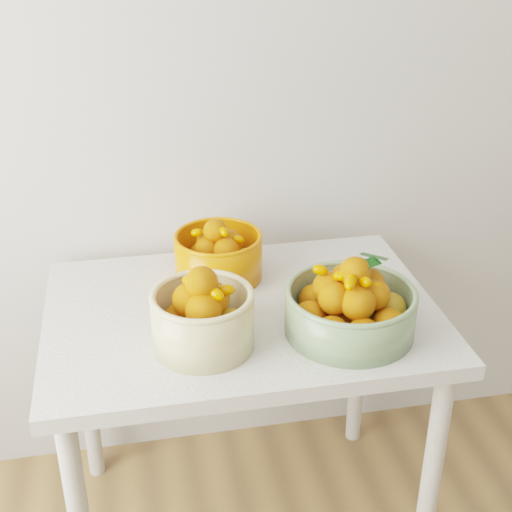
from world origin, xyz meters
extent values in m
cube|color=beige|center=(0.00, 2.00, 1.35)|extent=(4.00, 0.04, 2.70)
cube|color=silver|center=(-0.36, 1.60, 0.73)|extent=(1.00, 0.70, 0.04)
cylinder|color=silver|center=(0.08, 1.31, 0.35)|extent=(0.05, 0.05, 0.71)
cylinder|color=silver|center=(-0.80, 1.89, 0.35)|extent=(0.05, 0.05, 0.71)
cylinder|color=silver|center=(0.08, 1.89, 0.35)|extent=(0.05, 0.05, 0.71)
cylinder|color=#D9C488|center=(-0.48, 1.45, 0.82)|extent=(0.30, 0.30, 0.14)
torus|color=#D9C488|center=(-0.48, 1.45, 0.89)|extent=(0.31, 0.31, 0.02)
sphere|color=#D1660C|center=(-0.42, 1.45, 0.80)|extent=(0.08, 0.08, 0.08)
sphere|color=#D1660C|center=(-0.46, 1.51, 0.80)|extent=(0.08, 0.08, 0.08)
sphere|color=orange|center=(-0.52, 1.49, 0.80)|extent=(0.09, 0.09, 0.09)
sphere|color=orange|center=(-0.52, 1.42, 0.80)|extent=(0.08, 0.08, 0.08)
sphere|color=orange|center=(-0.46, 1.40, 0.80)|extent=(0.08, 0.08, 0.08)
sphere|color=orange|center=(-0.48, 1.45, 0.80)|extent=(0.08, 0.08, 0.08)
sphere|color=orange|center=(-0.45, 1.47, 0.87)|extent=(0.08, 0.08, 0.08)
sphere|color=orange|center=(-0.50, 1.47, 0.87)|extent=(0.08, 0.08, 0.08)
sphere|color=orange|center=(-0.48, 1.42, 0.87)|extent=(0.08, 0.08, 0.08)
sphere|color=orange|center=(-0.48, 1.46, 0.92)|extent=(0.08, 0.08, 0.08)
ellipsoid|color=#E56C00|center=(-0.47, 1.46, 0.90)|extent=(0.04, 0.05, 0.04)
ellipsoid|color=#E56C00|center=(-0.42, 1.45, 0.90)|extent=(0.04, 0.03, 0.03)
ellipsoid|color=#E56C00|center=(-0.50, 1.47, 0.91)|extent=(0.05, 0.04, 0.04)
ellipsoid|color=#E56C00|center=(-0.46, 1.45, 0.92)|extent=(0.05, 0.03, 0.04)
ellipsoid|color=#E56C00|center=(-0.45, 1.42, 0.90)|extent=(0.05, 0.05, 0.04)
cylinder|color=gray|center=(-0.12, 1.45, 0.80)|extent=(0.40, 0.40, 0.11)
torus|color=gray|center=(-0.12, 1.45, 0.86)|extent=(0.40, 0.40, 0.02)
sphere|color=#D1660C|center=(-0.02, 1.45, 0.80)|extent=(0.08, 0.08, 0.08)
sphere|color=orange|center=(-0.05, 1.52, 0.80)|extent=(0.08, 0.08, 0.08)
sphere|color=orange|center=(-0.13, 1.55, 0.80)|extent=(0.07, 0.07, 0.07)
sphere|color=orange|center=(-0.19, 1.52, 0.80)|extent=(0.08, 0.08, 0.08)
sphere|color=orange|center=(-0.22, 1.44, 0.80)|extent=(0.08, 0.08, 0.08)
sphere|color=orange|center=(-0.19, 1.37, 0.80)|extent=(0.08, 0.08, 0.08)
sphere|color=orange|center=(-0.12, 1.35, 0.80)|extent=(0.08, 0.08, 0.08)
sphere|color=orange|center=(-0.05, 1.38, 0.80)|extent=(0.08, 0.08, 0.08)
sphere|color=orange|center=(-0.12, 1.45, 0.80)|extent=(0.08, 0.08, 0.08)
sphere|color=orange|center=(-0.07, 1.47, 0.86)|extent=(0.08, 0.08, 0.08)
sphere|color=orange|center=(-0.12, 1.50, 0.86)|extent=(0.08, 0.08, 0.08)
sphere|color=orange|center=(-0.17, 1.47, 0.86)|extent=(0.08, 0.08, 0.08)
sphere|color=orange|center=(-0.17, 1.42, 0.86)|extent=(0.08, 0.08, 0.08)
sphere|color=orange|center=(-0.12, 1.39, 0.86)|extent=(0.08, 0.08, 0.08)
sphere|color=orange|center=(-0.07, 1.42, 0.86)|extent=(0.07, 0.07, 0.07)
sphere|color=orange|center=(-0.12, 1.44, 0.92)|extent=(0.08, 0.08, 0.08)
ellipsoid|color=#E56C00|center=(-0.12, 1.40, 0.89)|extent=(0.03, 0.04, 0.04)
ellipsoid|color=#E56C00|center=(-0.15, 1.46, 0.90)|extent=(0.05, 0.04, 0.04)
ellipsoid|color=#E56C00|center=(-0.14, 1.40, 0.92)|extent=(0.04, 0.05, 0.04)
ellipsoid|color=#E56C00|center=(-0.10, 1.47, 0.92)|extent=(0.05, 0.05, 0.04)
ellipsoid|color=#E56C00|center=(-0.12, 1.45, 0.92)|extent=(0.05, 0.03, 0.04)
ellipsoid|color=#E56C00|center=(-0.11, 1.39, 0.92)|extent=(0.03, 0.05, 0.04)
ellipsoid|color=#E56C00|center=(-0.19, 1.47, 0.91)|extent=(0.05, 0.04, 0.04)
ellipsoid|color=#E56C00|center=(-0.13, 1.44, 0.88)|extent=(0.04, 0.05, 0.04)
ellipsoid|color=#E56C00|center=(-0.12, 1.45, 0.89)|extent=(0.05, 0.04, 0.04)
ellipsoid|color=#E56C00|center=(-0.15, 1.44, 0.91)|extent=(0.04, 0.04, 0.03)
ellipsoid|color=#E56C00|center=(-0.07, 1.46, 0.89)|extent=(0.04, 0.04, 0.03)
ellipsoid|color=#E56C00|center=(-0.15, 1.38, 0.92)|extent=(0.04, 0.05, 0.04)
ellipsoid|color=#E56C00|center=(-0.08, 1.41, 0.89)|extent=(0.05, 0.04, 0.03)
ellipsoid|color=#E56C00|center=(-0.10, 1.46, 0.91)|extent=(0.05, 0.04, 0.04)
ellipsoid|color=#E56C00|center=(-0.10, 1.46, 0.88)|extent=(0.05, 0.04, 0.04)
cylinder|color=orange|center=(-0.39, 1.78, 0.81)|extent=(0.31, 0.31, 0.12)
torus|color=orange|center=(-0.39, 1.78, 0.87)|extent=(0.31, 0.31, 0.01)
sphere|color=#D1660C|center=(-0.32, 1.78, 0.79)|extent=(0.07, 0.07, 0.07)
sphere|color=orange|center=(-0.36, 1.84, 0.79)|extent=(0.07, 0.07, 0.07)
sphere|color=orange|center=(-0.43, 1.84, 0.79)|extent=(0.07, 0.07, 0.07)
sphere|color=orange|center=(-0.46, 1.77, 0.79)|extent=(0.07, 0.07, 0.07)
sphere|color=orange|center=(-0.42, 1.71, 0.79)|extent=(0.07, 0.07, 0.07)
sphere|color=orange|center=(-0.36, 1.72, 0.79)|extent=(0.07, 0.07, 0.07)
sphere|color=orange|center=(-0.39, 1.78, 0.79)|extent=(0.07, 0.07, 0.07)
sphere|color=orange|center=(-0.36, 1.80, 0.85)|extent=(0.07, 0.07, 0.07)
sphere|color=orange|center=(-0.41, 1.81, 0.85)|extent=(0.07, 0.07, 0.07)
sphere|color=orange|center=(-0.43, 1.76, 0.85)|extent=(0.06, 0.06, 0.06)
sphere|color=orange|center=(-0.38, 1.74, 0.85)|extent=(0.07, 0.07, 0.07)
sphere|color=orange|center=(-0.40, 1.78, 0.89)|extent=(0.06, 0.06, 0.06)
ellipsoid|color=#E56C00|center=(-0.39, 1.77, 0.89)|extent=(0.04, 0.04, 0.03)
ellipsoid|color=#E56C00|center=(-0.40, 1.78, 0.88)|extent=(0.04, 0.04, 0.04)
ellipsoid|color=#E56C00|center=(-0.40, 1.80, 0.88)|extent=(0.03, 0.04, 0.03)
ellipsoid|color=#E56C00|center=(-0.39, 1.77, 0.88)|extent=(0.04, 0.04, 0.02)
ellipsoid|color=#E56C00|center=(-0.34, 1.76, 0.87)|extent=(0.04, 0.03, 0.03)
ellipsoid|color=#E56C00|center=(-0.45, 1.79, 0.88)|extent=(0.04, 0.04, 0.03)
ellipsoid|color=#E56C00|center=(-0.39, 1.78, 0.86)|extent=(0.04, 0.03, 0.04)
ellipsoid|color=#E56C00|center=(-0.38, 1.75, 0.90)|extent=(0.04, 0.04, 0.03)
ellipsoid|color=#E56C00|center=(-0.43, 1.77, 0.86)|extent=(0.04, 0.03, 0.03)
ellipsoid|color=#E56C00|center=(-0.37, 1.74, 0.87)|extent=(0.03, 0.04, 0.03)
ellipsoid|color=#E56C00|center=(-0.38, 1.77, 0.87)|extent=(0.04, 0.04, 0.03)
camera|label=1|loc=(-0.62, 0.06, 1.71)|focal=50.00mm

